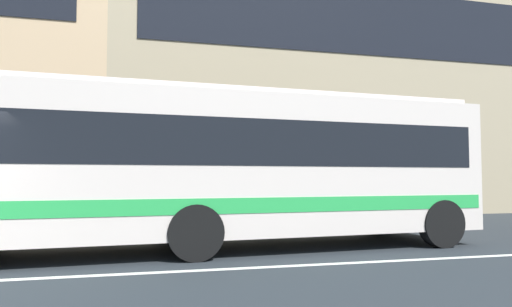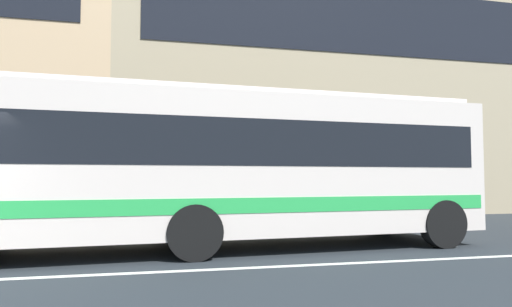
{
  "view_description": "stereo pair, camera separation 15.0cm",
  "coord_description": "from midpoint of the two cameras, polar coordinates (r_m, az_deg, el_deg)",
  "views": [
    {
      "loc": [
        3.29,
        -7.28,
        1.46
      ],
      "look_at": [
        5.52,
        1.56,
        1.95
      ],
      "focal_mm": 32.04,
      "sensor_mm": 36.0,
      "label": 1
    },
    {
      "loc": [
        3.44,
        -7.32,
        1.46
      ],
      "look_at": [
        5.52,
        1.56,
        1.95
      ],
      "focal_mm": 32.04,
      "sensor_mm": 36.0,
      "label": 2
    }
  ],
  "objects": [
    {
      "name": "apartment_block_right",
      "position": [
        23.4,
        14.4,
        9.46
      ],
      "size": [
        24.42,
        8.26,
        13.01
      ],
      "color": "tan",
      "rests_on": "ground_plane"
    },
    {
      "name": "transit_bus",
      "position": [
        9.46,
        -5.17,
        -1.25
      ],
      "size": [
        11.25,
        3.26,
        3.19
      ],
      "color": "beige",
      "rests_on": "ground_plane"
    }
  ]
}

